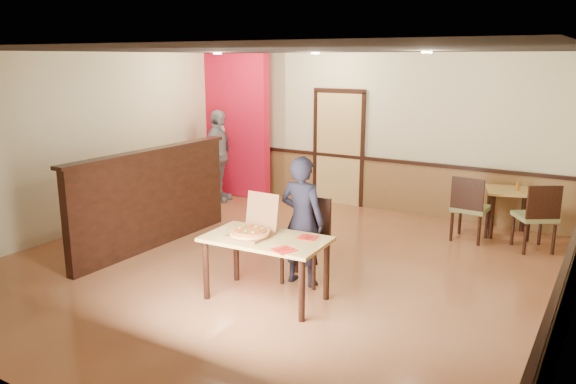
% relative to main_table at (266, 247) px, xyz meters
% --- Properties ---
extents(floor, '(7.00, 7.00, 0.00)m').
position_rel_main_table_xyz_m(floor, '(-0.43, 0.91, -0.63)').
color(floor, '#A46540').
rests_on(floor, ground).
extents(ceiling, '(7.00, 7.00, 0.00)m').
position_rel_main_table_xyz_m(ceiling, '(-0.43, 0.91, 2.17)').
color(ceiling, black).
rests_on(ceiling, wall_back).
extents(wall_back, '(7.00, 0.00, 7.00)m').
position_rel_main_table_xyz_m(wall_back, '(-0.43, 4.41, 0.77)').
color(wall_back, beige).
rests_on(wall_back, floor).
extents(wall_left, '(0.00, 7.00, 7.00)m').
position_rel_main_table_xyz_m(wall_left, '(-3.93, 0.91, 0.77)').
color(wall_left, beige).
rests_on(wall_left, floor).
extents(wainscot_back, '(7.00, 0.04, 0.90)m').
position_rel_main_table_xyz_m(wainscot_back, '(-0.43, 4.38, -0.18)').
color(wainscot_back, brown).
rests_on(wainscot_back, floor).
extents(chair_rail_back, '(7.00, 0.06, 0.06)m').
position_rel_main_table_xyz_m(chair_rail_back, '(-0.43, 4.36, 0.29)').
color(chair_rail_back, black).
rests_on(chair_rail_back, wall_back).
extents(wainscot_right, '(0.04, 7.00, 0.90)m').
position_rel_main_table_xyz_m(wainscot_right, '(3.04, 0.91, -0.18)').
color(wainscot_right, brown).
rests_on(wainscot_right, floor).
extents(chair_rail_right, '(0.06, 7.00, 0.06)m').
position_rel_main_table_xyz_m(chair_rail_right, '(3.02, 0.91, 0.29)').
color(chair_rail_right, black).
rests_on(chair_rail_right, wall_right).
extents(back_door, '(0.90, 0.06, 2.10)m').
position_rel_main_table_xyz_m(back_door, '(-1.23, 4.37, 0.42)').
color(back_door, '#DABA70').
rests_on(back_door, wall_back).
extents(booth_partition, '(0.20, 3.10, 1.44)m').
position_rel_main_table_xyz_m(booth_partition, '(-2.43, 0.71, 0.10)').
color(booth_partition, black).
rests_on(booth_partition, floor).
extents(red_accent_panel, '(1.60, 0.20, 2.78)m').
position_rel_main_table_xyz_m(red_accent_panel, '(-3.33, 3.91, 0.77)').
color(red_accent_panel, red).
rests_on(red_accent_panel, floor).
extents(spot_a, '(0.14, 0.14, 0.02)m').
position_rel_main_table_xyz_m(spot_a, '(-2.73, 2.71, 2.15)').
color(spot_a, '#FFF3B2').
rests_on(spot_a, ceiling).
extents(spot_b, '(0.14, 0.14, 0.02)m').
position_rel_main_table_xyz_m(spot_b, '(-1.23, 3.41, 2.15)').
color(spot_b, '#FFF3B2').
rests_on(spot_b, ceiling).
extents(spot_c, '(0.14, 0.14, 0.02)m').
position_rel_main_table_xyz_m(spot_c, '(0.97, 2.41, 2.15)').
color(spot_c, '#FFF3B2').
rests_on(spot_c, ceiling).
extents(main_table, '(1.43, 0.87, 0.74)m').
position_rel_main_table_xyz_m(main_table, '(0.00, 0.00, 0.00)').
color(main_table, tan).
rests_on(main_table, floor).
extents(diner_chair, '(0.56, 0.56, 1.03)m').
position_rel_main_table_xyz_m(diner_chair, '(0.10, 0.78, -0.07)').
color(diner_chair, olive).
rests_on(diner_chair, floor).
extents(side_chair_left, '(0.52, 0.52, 1.00)m').
position_rel_main_table_xyz_m(side_chair_left, '(1.46, 3.34, -0.09)').
color(side_chair_left, olive).
rests_on(side_chair_left, floor).
extents(side_chair_right, '(0.69, 0.69, 1.00)m').
position_rel_main_table_xyz_m(side_chair_right, '(2.40, 3.35, -0.09)').
color(side_chair_right, olive).
rests_on(side_chair_right, floor).
extents(side_table, '(0.85, 0.85, 0.73)m').
position_rel_main_table_xyz_m(side_table, '(1.91, 3.96, -0.08)').
color(side_table, tan).
rests_on(side_table, floor).
extents(diner, '(0.59, 0.39, 1.59)m').
position_rel_main_table_xyz_m(diner, '(0.12, 0.62, 0.16)').
color(diner, black).
rests_on(diner, floor).
extents(passerby, '(0.64, 1.10, 1.76)m').
position_rel_main_table_xyz_m(passerby, '(-3.29, 3.35, 0.25)').
color(passerby, gray).
rests_on(passerby, floor).
extents(pizza_box, '(0.43, 0.51, 0.45)m').
position_rel_main_table_xyz_m(pizza_box, '(-0.18, -0.01, 0.17)').
color(pizza_box, brown).
rests_on(pizza_box, main_table).
extents(pizza, '(0.49, 0.49, 0.03)m').
position_rel_main_table_xyz_m(pizza, '(-0.18, -0.06, 0.16)').
color(pizza, '#C88748').
rests_on(pizza, pizza_box).
extents(napkin_near, '(0.29, 0.29, 0.01)m').
position_rel_main_table_xyz_m(napkin_near, '(0.39, -0.26, 0.11)').
color(napkin_near, red).
rests_on(napkin_near, main_table).
extents(napkin_far, '(0.23, 0.23, 0.01)m').
position_rel_main_table_xyz_m(napkin_far, '(0.41, 0.24, 0.11)').
color(napkin_far, red).
rests_on(napkin_far, main_table).
extents(condiment, '(0.05, 0.05, 0.14)m').
position_rel_main_table_xyz_m(condiment, '(2.02, 3.94, 0.16)').
color(condiment, '#935C1A').
rests_on(condiment, side_table).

